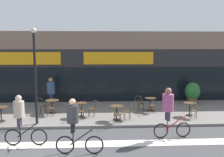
# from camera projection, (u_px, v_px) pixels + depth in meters

# --- Properties ---
(sidewalk_slab) EXTENTS (40.00, 5.50, 0.12)m
(sidewalk_slab) POSITION_uv_depth(u_px,v_px,m) (69.00, 113.00, 15.32)
(sidewalk_slab) COLOR slate
(sidewalk_slab) RESTS_ON ground
(storefront_facade) EXTENTS (40.00, 4.06, 4.93)m
(storefront_facade) POSITION_uv_depth(u_px,v_px,m) (75.00, 66.00, 19.68)
(storefront_facade) COLOR #7F6656
(storefront_facade) RESTS_ON ground
(bike_lane_stripe) EXTENTS (36.00, 0.70, 0.01)m
(bike_lane_stripe) POSITION_uv_depth(u_px,v_px,m) (56.00, 145.00, 10.60)
(bike_lane_stripe) COLOR silver
(bike_lane_stripe) RESTS_ON ground
(bistro_table_0) EXTENTS (0.68, 0.68, 0.76)m
(bistro_table_0) POSITION_uv_depth(u_px,v_px,m) (1.00, 111.00, 13.36)
(bistro_table_0) COLOR black
(bistro_table_0) RESTS_ON sidewalk_slab
(bistro_table_1) EXTENTS (0.76, 0.76, 0.76)m
(bistro_table_1) POSITION_uv_depth(u_px,v_px,m) (52.00, 104.00, 14.99)
(bistro_table_1) COLOR black
(bistro_table_1) RESTS_ON sidewalk_slab
(bistro_table_2) EXTENTS (0.62, 0.62, 0.78)m
(bistro_table_2) POSITION_uv_depth(u_px,v_px,m) (81.00, 107.00, 14.25)
(bistro_table_2) COLOR black
(bistro_table_2) RESTS_ON sidewalk_slab
(bistro_table_3) EXTENTS (0.71, 0.71, 0.75)m
(bistro_table_3) POSITION_uv_depth(u_px,v_px,m) (117.00, 110.00, 13.64)
(bistro_table_3) COLOR black
(bistro_table_3) RESTS_ON sidewalk_slab
(bistro_table_4) EXTENTS (0.68, 0.68, 0.77)m
(bistro_table_4) POSITION_uv_depth(u_px,v_px,m) (150.00, 101.00, 15.60)
(bistro_table_4) COLOR black
(bistro_table_4) RESTS_ON sidewalk_slab
(bistro_table_5) EXTENTS (0.70, 0.70, 0.72)m
(bistro_table_5) POSITION_uv_depth(u_px,v_px,m) (190.00, 106.00, 14.46)
(bistro_table_5) COLOR black
(bistro_table_5) RESTS_ON sidewalk_slab
(cafe_chair_1_near) EXTENTS (0.44, 0.59, 0.90)m
(cafe_chair_1_near) POSITION_uv_depth(u_px,v_px,m) (50.00, 107.00, 14.37)
(cafe_chair_1_near) COLOR #4C3823
(cafe_chair_1_near) RESTS_ON sidewalk_slab
(cafe_chair_1_side) EXTENTS (0.59, 0.43, 0.90)m
(cafe_chair_1_side) POSITION_uv_depth(u_px,v_px,m) (41.00, 104.00, 14.95)
(cafe_chair_1_side) COLOR #4C3823
(cafe_chair_1_side) RESTS_ON sidewalk_slab
(cafe_chair_2_near) EXTENTS (0.43, 0.59, 0.90)m
(cafe_chair_2_near) POSITION_uv_depth(u_px,v_px,m) (81.00, 110.00, 13.64)
(cafe_chair_2_near) COLOR #4C3823
(cafe_chair_2_near) RESTS_ON sidewalk_slab
(cafe_chair_2_side) EXTENTS (0.58, 0.42, 0.90)m
(cafe_chair_2_side) POSITION_uv_depth(u_px,v_px,m) (93.00, 107.00, 14.28)
(cafe_chair_2_side) COLOR #4C3823
(cafe_chair_2_side) RESTS_ON sidewalk_slab
(cafe_chair_3_near) EXTENTS (0.43, 0.59, 0.90)m
(cafe_chair_3_near) POSITION_uv_depth(u_px,v_px,m) (118.00, 113.00, 13.03)
(cafe_chair_3_near) COLOR #4C3823
(cafe_chair_3_near) RESTS_ON sidewalk_slab
(cafe_chair_3_side) EXTENTS (0.59, 0.43, 0.90)m
(cafe_chair_3_side) POSITION_uv_depth(u_px,v_px,m) (129.00, 110.00, 13.69)
(cafe_chair_3_side) COLOR #4C3823
(cafe_chair_3_side) RESTS_ON sidewalk_slab
(cafe_chair_4_near) EXTENTS (0.42, 0.58, 0.90)m
(cafe_chair_4_near) POSITION_uv_depth(u_px,v_px,m) (152.00, 104.00, 14.98)
(cafe_chair_4_near) COLOR #4C3823
(cafe_chair_4_near) RESTS_ON sidewalk_slab
(cafe_chair_4_side) EXTENTS (0.59, 0.43, 0.90)m
(cafe_chair_4_side) POSITION_uv_depth(u_px,v_px,m) (140.00, 102.00, 15.57)
(cafe_chair_4_side) COLOR #4C3823
(cafe_chair_4_side) RESTS_ON sidewalk_slab
(cafe_chair_5_near) EXTENTS (0.44, 0.60, 0.90)m
(cafe_chair_5_near) POSITION_uv_depth(u_px,v_px,m) (194.00, 109.00, 13.85)
(cafe_chair_5_near) COLOR #4C3823
(cafe_chair_5_near) RESTS_ON sidewalk_slab
(planter_pot) EXTENTS (0.99, 0.99, 1.43)m
(planter_pot) POSITION_uv_depth(u_px,v_px,m) (193.00, 92.00, 17.41)
(planter_pot) COLOR brown
(planter_pot) RESTS_ON sidewalk_slab
(lamp_post) EXTENTS (0.26, 0.26, 4.71)m
(lamp_post) POSITION_uv_depth(u_px,v_px,m) (35.00, 69.00, 12.69)
(lamp_post) COLOR black
(lamp_post) RESTS_ON sidewalk_slab
(cyclist_0) EXTENTS (1.67, 0.56, 2.21)m
(cyclist_0) POSITION_uv_depth(u_px,v_px,m) (169.00, 108.00, 11.23)
(cyclist_0) COLOR black
(cyclist_0) RESTS_ON ground
(cyclist_1) EXTENTS (1.71, 0.48, 2.05)m
(cyclist_1) POSITION_uv_depth(u_px,v_px,m) (21.00, 117.00, 10.40)
(cyclist_1) COLOR black
(cyclist_1) RESTS_ON ground
(cyclist_2) EXTENTS (1.78, 0.51, 2.09)m
(cyclist_2) POSITION_uv_depth(u_px,v_px,m) (75.00, 123.00, 9.55)
(cyclist_2) COLOR black
(cyclist_2) RESTS_ON ground
(pedestrian_near_end) EXTENTS (0.53, 0.53, 1.85)m
(pedestrian_near_end) POSITION_uv_depth(u_px,v_px,m) (51.00, 90.00, 16.44)
(pedestrian_near_end) COLOR #382D47
(pedestrian_near_end) RESTS_ON sidewalk_slab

